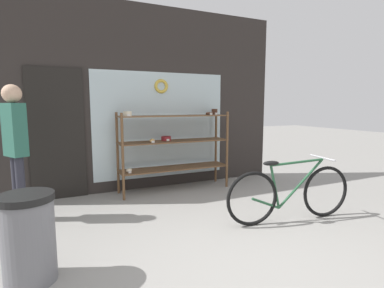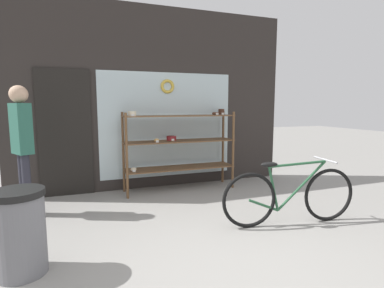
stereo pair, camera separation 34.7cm
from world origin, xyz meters
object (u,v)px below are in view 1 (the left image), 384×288
(display_case, at_px, (174,142))
(trash_bin, at_px, (28,235))
(pedestrian, at_px, (15,141))
(bicycle, at_px, (290,193))

(display_case, distance_m, trash_bin, 3.06)
(display_case, bearing_deg, pedestrian, -168.53)
(trash_bin, bearing_deg, display_case, 44.47)
(display_case, distance_m, pedestrian, 2.43)
(display_case, xyz_separation_m, bicycle, (0.84, -1.99, -0.49))
(bicycle, height_order, pedestrian, pedestrian)
(display_case, xyz_separation_m, pedestrian, (-2.37, -0.48, 0.19))
(pedestrian, bearing_deg, bicycle, -145.37)
(display_case, relative_size, trash_bin, 2.51)
(display_case, height_order, pedestrian, pedestrian)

